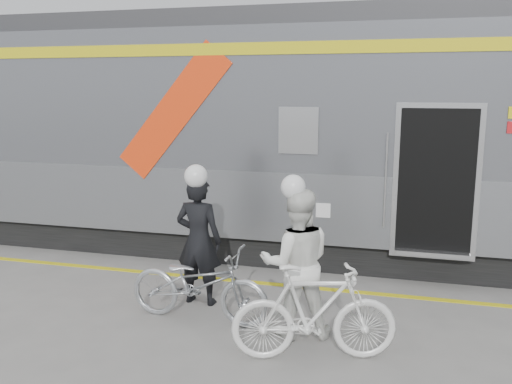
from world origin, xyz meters
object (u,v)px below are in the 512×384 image
(woman, at_px, (296,263))
(bicycle_right, at_px, (314,313))
(man, at_px, (199,241))
(bicycle_left, at_px, (199,284))

(woman, bearing_deg, bicycle_right, 102.82)
(man, relative_size, woman, 0.99)
(man, xyz_separation_m, bicycle_right, (1.74, -1.17, -0.34))
(woman, bearing_deg, man, -38.98)
(man, bearing_deg, bicycle_right, 149.48)
(man, height_order, bicycle_left, man)
(bicycle_left, bearing_deg, woman, -89.79)
(man, relative_size, bicycle_left, 0.95)
(man, distance_m, woman, 1.57)
(bicycle_right, bearing_deg, man, 40.37)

